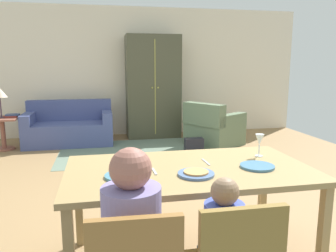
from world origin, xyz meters
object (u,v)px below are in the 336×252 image
(armoire, at_px, (153,87))
(book_upper, at_px, (13,115))
(couch, at_px, (70,128))
(plate_near_woman, at_px, (257,166))
(side_table, at_px, (3,129))
(wine_glass, at_px, (259,141))
(handbag, at_px, (194,145))
(dining_table, at_px, (189,176))
(plate_near_man, at_px, (123,176))
(armchair, at_px, (213,129))
(book_lower, at_px, (11,116))
(plate_near_child, at_px, (196,174))

(armoire, height_order, book_upper, armoire)
(couch, relative_size, book_upper, 7.34)
(plate_near_woman, xyz_separation_m, side_table, (-2.84, 4.13, -0.39))
(wine_glass, bearing_deg, handbag, 84.40)
(side_table, relative_size, handbag, 1.81)
(couch, xyz_separation_m, book_upper, (-0.95, -0.22, 0.32))
(dining_table, distance_m, couch, 4.48)
(plate_near_man, bearing_deg, book_upper, 111.94)
(plate_near_man, xyz_separation_m, armchair, (1.92, 3.72, -0.45))
(handbag, bearing_deg, armoire, 107.42)
(dining_table, relative_size, book_lower, 8.09)
(armchair, bearing_deg, book_lower, 172.75)
(book_upper, height_order, handbag, book_upper)
(couch, bearing_deg, plate_near_man, -80.48)
(dining_table, height_order, armchair, armchair)
(side_table, bearing_deg, book_lower, 12.67)
(plate_near_child, distance_m, handbag, 3.50)
(armchair, bearing_deg, plate_near_child, -110.78)
(book_upper, bearing_deg, plate_near_woman, -57.39)
(plate_near_man, bearing_deg, wine_glass, 14.87)
(dining_table, bearing_deg, book_upper, 118.15)
(handbag, bearing_deg, side_table, 164.66)
(armchair, height_order, armoire, armoire)
(plate_near_child, distance_m, plate_near_woman, 0.50)
(side_table, bearing_deg, armoire, 12.04)
(book_lower, bearing_deg, armchair, -7.25)
(plate_near_man, height_order, handbag, plate_near_man)
(plate_near_man, height_order, plate_near_woman, same)
(book_lower, bearing_deg, plate_near_child, -62.54)
(book_lower, distance_m, book_upper, 0.04)
(side_table, distance_m, handbag, 3.41)
(couch, height_order, book_lower, couch)
(wine_glass, height_order, armoire, armoire)
(wine_glass, bearing_deg, plate_near_man, -165.13)
(book_lower, relative_size, handbag, 0.69)
(dining_table, distance_m, handbag, 3.31)
(book_lower, xyz_separation_m, book_upper, (0.03, 0.00, 0.03))
(plate_near_man, relative_size, armoire, 0.12)
(couch, height_order, armoire, armoire)
(plate_near_woman, relative_size, handbag, 0.78)
(armoire, distance_m, side_table, 2.95)
(plate_near_woman, height_order, wine_glass, wine_glass)
(plate_near_child, relative_size, armoire, 0.12)
(plate_near_woman, distance_m, side_table, 5.03)
(side_table, distance_m, book_upper, 0.30)
(side_table, xyz_separation_m, book_upper, (0.18, 0.04, 0.24))
(side_table, height_order, handbag, side_table)
(couch, bearing_deg, handbag, -28.22)
(armchair, height_order, book_upper, armchair)
(plate_near_woman, xyz_separation_m, armchair, (0.94, 3.70, -0.45))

